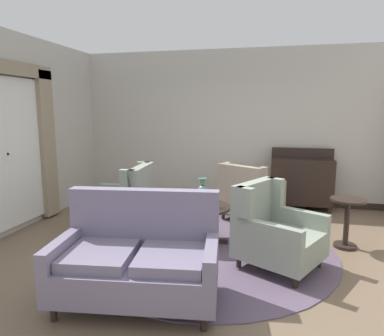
# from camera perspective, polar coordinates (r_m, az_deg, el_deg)

# --- Properties ---
(ground) EXTENTS (8.35, 8.35, 0.00)m
(ground) POSITION_cam_1_polar(r_m,az_deg,el_deg) (4.40, 1.78, -14.69)
(ground) COLOR brown
(wall_back) EXTENTS (6.12, 0.08, 2.95)m
(wall_back) POSITION_cam_1_polar(r_m,az_deg,el_deg) (6.80, 6.53, 6.69)
(wall_back) COLOR #BCB7AD
(wall_back) RESTS_ON ground
(wall_left) EXTENTS (0.08, 3.93, 2.95)m
(wall_left) POSITION_cam_1_polar(r_m,az_deg,el_deg) (6.09, -25.20, 5.53)
(wall_left) COLOR #BCB7AD
(wall_left) RESTS_ON ground
(baseboard_back) EXTENTS (5.96, 0.03, 0.12)m
(baseboard_back) POSITION_cam_1_polar(r_m,az_deg,el_deg) (6.96, 6.25, -5.05)
(baseboard_back) COLOR black
(baseboard_back) RESTS_ON ground
(area_rug) EXTENTS (3.29, 3.29, 0.01)m
(area_rug) POSITION_cam_1_polar(r_m,az_deg,el_deg) (4.67, 2.52, -13.14)
(area_rug) COLOR #5B4C60
(area_rug) RESTS_ON ground
(window_with_curtains) EXTENTS (0.12, 2.03, 2.46)m
(window_with_curtains) POSITION_cam_1_polar(r_m,az_deg,el_deg) (5.57, -28.22, 3.68)
(window_with_curtains) COLOR silver
(coffee_table) EXTENTS (0.78, 0.78, 0.52)m
(coffee_table) POSITION_cam_1_polar(r_m,az_deg,el_deg) (4.75, 1.66, -7.53)
(coffee_table) COLOR black
(coffee_table) RESTS_ON ground
(porcelain_vase) EXTENTS (0.17, 0.17, 0.38)m
(porcelain_vase) POSITION_cam_1_polar(r_m,az_deg,el_deg) (4.72, 1.75, -4.19)
(porcelain_vase) COLOR #4C7A66
(porcelain_vase) RESTS_ON coffee_table
(settee) EXTENTS (1.59, 1.01, 1.03)m
(settee) POSITION_cam_1_polar(r_m,az_deg,el_deg) (3.40, -8.92, -14.67)
(settee) COLOR slate
(settee) RESTS_ON ground
(armchair_near_sideboard) EXTENTS (1.12, 1.14, 0.95)m
(armchair_near_sideboard) POSITION_cam_1_polar(r_m,az_deg,el_deg) (5.78, 9.41, -4.56)
(armchair_near_sideboard) COLOR gray
(armchair_near_sideboard) RESTS_ON ground
(armchair_near_window) EXTENTS (0.92, 0.85, 1.02)m
(armchair_near_window) POSITION_cam_1_polar(r_m,az_deg,el_deg) (5.22, -11.10, -5.94)
(armchair_near_window) COLOR gray
(armchair_near_window) RESTS_ON ground
(armchair_foreground_right) EXTENTS (1.12, 1.10, 0.97)m
(armchair_foreground_right) POSITION_cam_1_polar(r_m,az_deg,el_deg) (4.15, 13.43, -10.25)
(armchair_foreground_right) COLOR gray
(armchair_foreground_right) RESTS_ON ground
(side_table) EXTENTS (0.45, 0.45, 0.66)m
(side_table) POSITION_cam_1_polar(r_m,az_deg,el_deg) (5.02, 24.24, -7.63)
(side_table) COLOR black
(side_table) RESTS_ON ground
(sideboard) EXTENTS (1.10, 0.35, 1.12)m
(sideboard) POSITION_cam_1_polar(r_m,az_deg,el_deg) (6.60, 17.65, -2.09)
(sideboard) COLOR black
(sideboard) RESTS_ON ground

